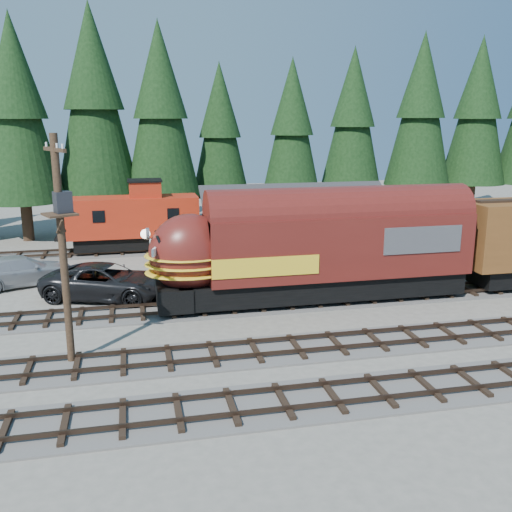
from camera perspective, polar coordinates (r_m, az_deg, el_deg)
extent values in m
plane|color=#6B665B|center=(27.79, 11.29, -6.85)|extent=(120.00, 120.00, 0.00)
cube|color=#4C4947|center=(35.96, 23.47, -2.93)|extent=(68.00, 3.20, 0.08)
cube|color=#38281E|center=(35.35, 24.18, -2.92)|extent=(68.00, 0.08, 0.16)
cube|color=#38281E|center=(36.46, 22.85, -2.31)|extent=(68.00, 0.08, 0.16)
cube|color=#4C4947|center=(42.84, -11.09, 0.50)|extent=(32.00, 3.20, 0.08)
cube|color=#38281E|center=(42.09, -11.08, 0.56)|extent=(32.00, 0.08, 0.16)
cube|color=#38281E|center=(43.49, -11.13, 0.98)|extent=(32.00, 0.08, 0.16)
cube|color=gold|center=(36.76, 4.90, 1.19)|extent=(12.00, 6.00, 3.40)
cube|color=gold|center=(36.32, 4.98, 4.92)|extent=(11.88, 3.30, 1.44)
cube|color=white|center=(34.39, -4.24, 1.19)|extent=(0.06, 2.40, 0.60)
cone|color=black|center=(48.51, -22.83, 13.47)|extent=(6.29, 6.29, 14.33)
cone|color=black|center=(50.28, -15.93, 14.86)|extent=(6.77, 6.77, 15.42)
cone|color=black|center=(49.70, -9.53, 14.30)|extent=(6.29, 6.29, 14.34)
cone|color=black|center=(52.34, -3.63, 12.48)|extent=(5.21, 5.21, 11.87)
cone|color=black|center=(52.37, 3.61, 12.73)|extent=(5.35, 5.35, 12.19)
cone|color=black|center=(55.94, 9.65, 13.37)|extent=(5.80, 5.80, 13.20)
cone|color=black|center=(58.52, 16.16, 13.90)|extent=(6.33, 6.33, 14.41)
cone|color=black|center=(62.01, 21.30, 13.39)|extent=(6.27, 6.27, 14.28)
cube|color=black|center=(30.66, 6.59, -2.89)|extent=(15.33, 2.74, 1.18)
cube|color=#5A1914|center=(30.39, 8.24, 1.21)|extent=(13.99, 3.23, 3.23)
ellipsoid|color=#5A1914|center=(28.65, -6.65, 0.27)|extent=(4.09, 3.16, 3.98)
cube|color=#38383A|center=(31.92, 14.97, 2.17)|extent=(4.30, 3.29, 1.40)
sphere|color=white|center=(28.30, -11.01, 2.17)|extent=(0.47, 0.47, 0.47)
cube|color=black|center=(42.67, -12.07, 1.44)|extent=(8.40, 2.17, 0.93)
cube|color=#B02712|center=(42.32, -12.19, 3.91)|extent=(9.33, 2.71, 2.80)
cube|color=#B02712|center=(42.05, -11.05, 6.61)|extent=(2.24, 2.05, 1.12)
cylinder|color=black|center=(23.19, -18.74, 0.29)|extent=(0.30, 0.30, 9.07)
cube|color=#473321|center=(22.66, -19.51, 10.00)|extent=(1.04, 2.06, 0.14)
cube|color=black|center=(22.91, -19.03, 3.97)|extent=(1.47, 1.47, 0.08)
cube|color=#333338|center=(22.82, -18.74, 5.11)|extent=(0.76, 0.71, 0.81)
imported|color=black|center=(31.98, -14.70, -2.49)|extent=(7.56, 5.40, 1.91)
imported|color=#A4A6AC|center=(36.14, -22.48, -1.37)|extent=(6.56, 4.57, 1.76)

